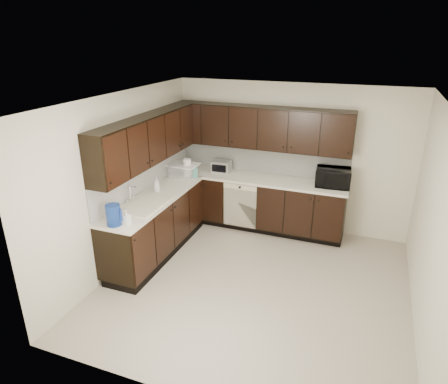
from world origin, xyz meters
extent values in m
plane|color=#AA9F8D|center=(0.00, 0.00, 0.00)|extent=(4.00, 4.00, 0.00)
plane|color=white|center=(0.00, 0.00, 2.50)|extent=(4.00, 4.00, 0.00)
cube|color=beige|center=(0.00, 2.00, 1.25)|extent=(4.00, 0.02, 2.50)
cube|color=beige|center=(-2.00, 0.00, 1.25)|extent=(0.02, 4.00, 2.50)
cube|color=beige|center=(2.00, 0.00, 1.25)|extent=(0.02, 4.00, 2.50)
cube|color=beige|center=(0.00, -2.00, 1.25)|extent=(4.00, 0.02, 2.50)
cube|color=black|center=(-0.50, 1.70, 0.45)|extent=(3.00, 0.60, 0.90)
cube|color=black|center=(-1.70, 0.30, 0.45)|extent=(0.60, 2.20, 0.90)
cube|color=black|center=(-0.50, 1.73, 0.05)|extent=(3.00, 0.54, 0.10)
cube|color=black|center=(-1.67, 0.30, 0.05)|extent=(0.54, 2.20, 0.10)
cube|color=beige|center=(-0.50, 1.70, 0.92)|extent=(3.03, 0.63, 0.04)
cube|color=beige|center=(-1.70, 0.30, 0.92)|extent=(0.63, 2.23, 0.04)
cube|color=silver|center=(-0.50, 1.99, 1.18)|extent=(3.00, 0.02, 0.48)
cube|color=silver|center=(-1.99, 0.60, 1.18)|extent=(0.02, 2.80, 0.48)
cube|color=black|center=(-0.50, 1.83, 1.77)|extent=(3.00, 0.33, 0.70)
cube|color=black|center=(-1.83, 0.43, 1.77)|extent=(0.33, 2.47, 0.70)
cube|color=beige|center=(-0.70, 1.41, 0.50)|extent=(0.58, 0.02, 0.78)
cube|color=beige|center=(-0.70, 1.40, 0.84)|extent=(0.58, 0.03, 0.08)
cylinder|color=black|center=(-0.70, 1.39, 0.84)|extent=(0.04, 0.02, 0.04)
cube|color=beige|center=(-1.68, 0.00, 0.95)|extent=(0.54, 0.82, 0.03)
cube|color=beige|center=(-1.68, -0.20, 0.86)|extent=(0.42, 0.34, 0.16)
cube|color=beige|center=(-1.68, 0.20, 0.86)|extent=(0.42, 0.34, 0.16)
cylinder|color=silver|center=(-1.90, 0.00, 1.07)|extent=(0.03, 0.03, 0.26)
cylinder|color=silver|center=(-1.85, 0.00, 1.19)|extent=(0.14, 0.02, 0.02)
cylinder|color=#B2B2B7|center=(-1.68, -0.20, 0.89)|extent=(0.20, 0.20, 0.10)
imported|color=black|center=(0.75, 1.71, 1.09)|extent=(0.57, 0.41, 0.30)
imported|color=gray|center=(-1.56, -0.61, 1.03)|extent=(0.09, 0.10, 0.19)
imported|color=gray|center=(-1.77, 0.52, 1.06)|extent=(0.11, 0.11, 0.24)
cube|color=silver|center=(-1.17, 1.75, 1.04)|extent=(0.33, 0.25, 0.20)
cube|color=white|center=(-1.72, 1.35, 1.04)|extent=(0.60, 0.53, 0.19)
cylinder|color=navy|center=(-1.69, -0.70, 1.08)|extent=(0.21, 0.21, 0.28)
cylinder|color=#0C8A78|center=(-1.48, 1.32, 1.03)|extent=(0.11, 0.11, 0.18)
cylinder|color=white|center=(-1.64, 1.35, 1.09)|extent=(0.15, 0.15, 0.30)
camera|label=1|loc=(1.25, -4.49, 3.22)|focal=32.00mm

